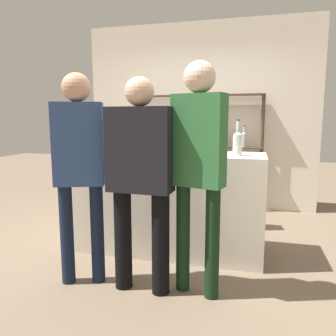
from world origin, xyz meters
name	(u,v)px	position (x,y,z in m)	size (l,w,h in m)	color
ground_plane	(168,250)	(0.00, 0.00, 0.00)	(16.00, 16.00, 0.00)	#7A6651
bar_counter	(168,202)	(0.00, 0.00, 0.51)	(1.92, 0.63, 1.03)	beige
back_wall	(199,117)	(0.00, 1.92, 1.40)	(3.52, 0.12, 2.80)	beige
back_shelf	(197,134)	(0.00, 1.74, 1.13)	(1.95, 0.18, 1.72)	#4C3828
counter_bottle_0	(238,142)	(0.69, -0.05, 1.15)	(0.09, 0.09, 0.34)	silver
counter_bottle_1	(199,139)	(0.29, 0.12, 1.17)	(0.07, 0.07, 0.35)	black
counter_bottle_2	(171,140)	(0.01, 0.08, 1.15)	(0.07, 0.07, 0.32)	brown
wine_glass	(103,138)	(-0.78, 0.13, 1.16)	(0.07, 0.07, 0.17)	silver
ice_bucket	(183,143)	(0.17, -0.10, 1.13)	(0.19, 0.19, 0.21)	#846647
cork_jar	(129,144)	(-0.45, 0.10, 1.11)	(0.10, 0.10, 0.16)	silver
server_behind_counter	(198,154)	(0.19, 0.74, 0.94)	(0.45, 0.25, 1.60)	black
customer_left	(79,160)	(-0.52, -0.83, 1.04)	(0.43, 0.29, 1.72)	#121C33
customer_right	(198,158)	(0.44, -0.77, 1.08)	(0.42, 0.27, 1.78)	black
customer_center	(141,171)	(0.00, -0.84, 0.97)	(0.51, 0.24, 1.68)	black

